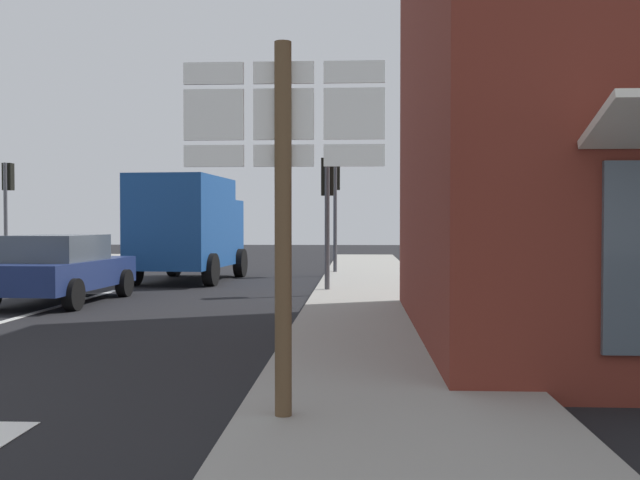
% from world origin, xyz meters
% --- Properties ---
extents(ground_plane, '(80.00, 80.00, 0.00)m').
position_xyz_m(ground_plane, '(0.00, 10.00, 0.00)').
color(ground_plane, black).
extents(sidewalk_right, '(2.79, 44.00, 0.14)m').
position_xyz_m(sidewalk_right, '(6.53, 8.00, 0.07)').
color(sidewalk_right, gray).
rests_on(sidewalk_right, ground).
extents(sedan_far, '(2.13, 4.28, 1.47)m').
position_xyz_m(sedan_far, '(-0.23, 9.13, 0.76)').
color(sedan_far, navy).
rests_on(sedan_far, ground).
extents(delivery_truck, '(2.79, 5.14, 3.05)m').
position_xyz_m(delivery_truck, '(1.18, 14.91, 1.65)').
color(delivery_truck, '#19478C').
rests_on(delivery_truck, ground).
extents(route_sign_post, '(1.66, 0.14, 3.20)m').
position_xyz_m(route_sign_post, '(5.55, -0.04, 2.00)').
color(route_sign_post, brown).
rests_on(route_sign_post, ground).
extents(traffic_light_far_left, '(0.30, 0.49, 3.71)m').
position_xyz_m(traffic_light_far_left, '(-5.44, 17.21, 2.75)').
color(traffic_light_far_left, '#47474C').
rests_on(traffic_light_far_left, ground).
extents(traffic_light_near_right, '(0.30, 0.49, 3.29)m').
position_xyz_m(traffic_light_near_right, '(5.44, 11.26, 2.43)').
color(traffic_light_near_right, '#47474C').
rests_on(traffic_light_near_right, ground).
extents(traffic_light_far_right, '(0.30, 0.49, 3.71)m').
position_xyz_m(traffic_light_far_right, '(5.44, 17.42, 2.74)').
color(traffic_light_far_right, '#47474C').
rests_on(traffic_light_far_right, ground).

